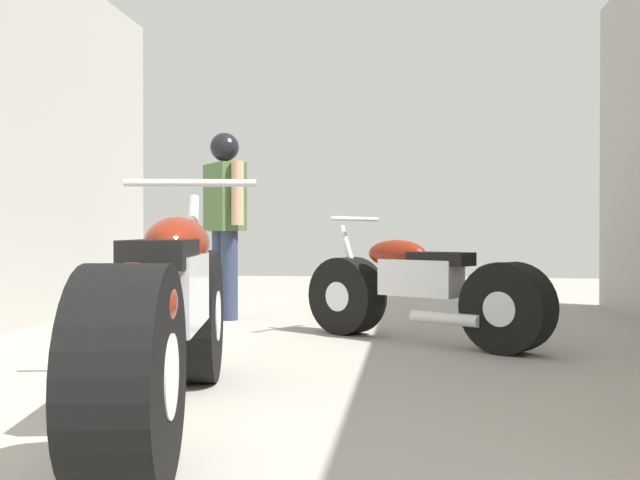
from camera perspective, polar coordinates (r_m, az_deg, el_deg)
ground_plane at (r=4.21m, az=-0.31°, el=-10.26°), size 17.16×17.16×0.00m
motorcycle_maroon_cruiser at (r=3.01m, az=-12.20°, el=-6.18°), size 0.80×2.30×1.07m
motorcycle_black_naked at (r=5.15m, az=8.38°, el=-4.10°), size 1.76×1.30×0.92m
mechanic_in_blue at (r=6.57m, az=-7.66°, el=2.60°), size 0.50×0.59×1.71m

